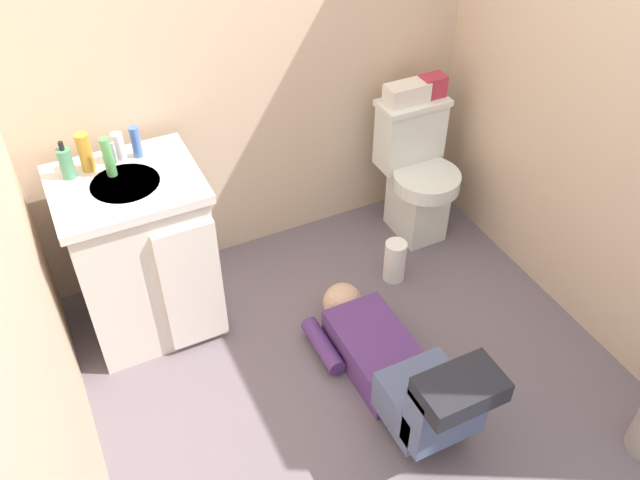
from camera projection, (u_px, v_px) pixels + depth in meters
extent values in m
cube|color=#665A61|center=(360.00, 383.00, 2.95)|extent=(2.71, 3.19, 0.04)
cube|color=#CFB191|center=(248.00, 24.00, 2.92)|extent=(2.37, 0.08, 2.40)
cube|color=#CFB191|center=(2.00, 255.00, 1.77)|extent=(0.08, 2.19, 2.40)
cube|color=#CFB191|center=(637.00, 79.00, 2.53)|extent=(0.08, 2.19, 2.40)
cube|color=silver|center=(417.00, 203.00, 3.59)|extent=(0.22, 0.30, 0.38)
cylinder|color=silver|center=(427.00, 180.00, 3.43)|extent=(0.35, 0.35, 0.08)
cube|color=silver|center=(410.00, 135.00, 3.45)|extent=(0.34, 0.17, 0.34)
cube|color=silver|center=(413.00, 103.00, 3.33)|extent=(0.36, 0.19, 0.03)
cube|color=beige|center=(142.00, 259.00, 2.96)|extent=(0.56, 0.48, 0.78)
cube|color=silver|center=(125.00, 184.00, 2.69)|extent=(0.60, 0.52, 0.04)
cylinder|color=silver|center=(126.00, 188.00, 2.68)|extent=(0.28, 0.28, 0.05)
cube|color=beige|center=(193.00, 288.00, 2.85)|extent=(0.26, 0.03, 0.66)
cylinder|color=silver|center=(114.00, 153.00, 2.74)|extent=(0.02, 0.02, 0.10)
cube|color=#512D6B|center=(377.00, 352.00, 2.94)|extent=(0.29, 0.52, 0.17)
sphere|color=tan|center=(343.00, 302.00, 3.16)|extent=(0.19, 0.19, 0.19)
cube|color=#4E5877|center=(423.00, 400.00, 2.64)|extent=(0.31, 0.28, 0.20)
cube|color=#4E5877|center=(447.00, 409.00, 2.46)|extent=(0.31, 0.12, 0.32)
cube|color=black|center=(460.00, 389.00, 2.32)|extent=(0.31, 0.19, 0.09)
cylinder|color=#512D6B|center=(323.00, 345.00, 3.01)|extent=(0.08, 0.30, 0.08)
cube|color=silver|center=(407.00, 93.00, 3.27)|extent=(0.22, 0.11, 0.10)
cube|color=#B22D3F|center=(432.00, 86.00, 3.32)|extent=(0.12, 0.09, 0.11)
cylinder|color=#488C62|center=(66.00, 163.00, 2.65)|extent=(0.06, 0.06, 0.13)
cylinder|color=black|center=(61.00, 146.00, 2.60)|extent=(0.02, 0.02, 0.04)
cylinder|color=gold|center=(85.00, 152.00, 2.68)|extent=(0.06, 0.06, 0.17)
cylinder|color=#52A052|center=(108.00, 157.00, 2.65)|extent=(0.04, 0.04, 0.17)
cylinder|color=white|center=(119.00, 147.00, 2.75)|extent=(0.05, 0.05, 0.13)
cylinder|color=#4267B6|center=(136.00, 142.00, 2.76)|extent=(0.04, 0.04, 0.14)
cylinder|color=white|center=(395.00, 261.00, 3.35)|extent=(0.11, 0.11, 0.23)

